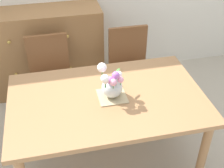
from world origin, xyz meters
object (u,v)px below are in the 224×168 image
object	(u,v)px
chair_left	(50,73)
flower_vase	(111,84)
chair_right	(130,63)
dresser	(41,52)
dining_table	(107,106)

from	to	relation	value
chair_left	flower_vase	bearing A→B (deg)	118.81
chair_right	dresser	distance (m)	1.05
chair_left	chair_right	bearing A→B (deg)	-180.00
chair_left	flower_vase	xyz separation A→B (m)	(0.46, -0.84, 0.37)
chair_left	chair_right	xyz separation A→B (m)	(0.85, 0.00, 0.00)
dining_table	dresser	xyz separation A→B (m)	(-0.50, 1.33, -0.17)
chair_right	dresser	size ratio (longest dim) A/B	0.64
dining_table	dresser	size ratio (longest dim) A/B	1.11
dining_table	chair_left	bearing A→B (deg)	117.11
chair_left	flower_vase	size ratio (longest dim) A/B	3.18
dining_table	chair_right	world-z (taller)	chair_right
dining_table	chair_left	distance (m)	0.95
dining_table	flower_vase	size ratio (longest dim) A/B	5.50
flower_vase	chair_right	bearing A→B (deg)	64.91
dining_table	dresser	world-z (taller)	dresser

